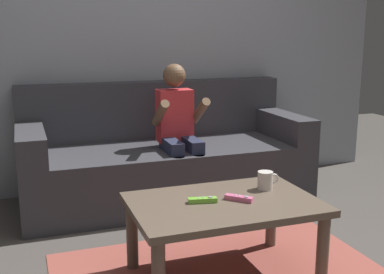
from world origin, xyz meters
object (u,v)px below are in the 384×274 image
Objects in this scene: couch at (165,159)px; coffee_mug at (266,180)px; game_remote_pink_near_edge at (239,198)px; person_seated_on_couch at (179,127)px; coffee_table at (224,213)px; game_remote_lime_center at (203,200)px.

coffee_mug is at bearing -79.91° from couch.
game_remote_pink_near_edge is at bearing -90.00° from couch.
couch is 1.19m from coffee_mug.
coffee_mug is at bearing 29.01° from game_remote_pink_near_edge.
couch is 0.33m from person_seated_on_couch.
game_remote_pink_near_edge reaches higher than coffee_table.
person_seated_on_couch is 7.98× the size of game_remote_pink_near_edge.
coffee_mug is (0.38, 0.08, 0.04)m from game_remote_lime_center.
person_seated_on_couch is 1.09× the size of coffee_table.
coffee_table is at bearing -161.01° from coffee_mug.
game_remote_pink_near_edge is 1.06× the size of coffee_mug.
game_remote_pink_near_edge is (-0.05, -1.09, -0.15)m from person_seated_on_couch.
game_remote_pink_near_edge is at bearing -150.99° from coffee_mug.
person_seated_on_couch is 1.10m from coffee_table.
coffee_mug reaches higher than game_remote_pink_near_edge.
coffee_mug is at bearing -80.86° from person_seated_on_couch.
coffee_table is 7.72× the size of coffee_mug.
person_seated_on_couch is 6.90× the size of game_remote_lime_center.
coffee_mug is at bearing 11.90° from game_remote_lime_center.
couch reaches higher than coffee_table.
person_seated_on_couch is 1.09m from game_remote_lime_center.
couch is at bearing 105.11° from person_seated_on_couch.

